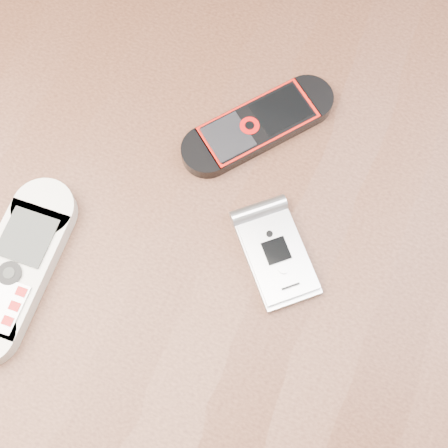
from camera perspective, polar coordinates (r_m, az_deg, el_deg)
ground at (r=1.32m, az=-0.20°, el=-11.25°), size 4.00×4.00×0.00m
table at (r=0.69m, az=-0.38°, el=-3.12°), size 1.20×0.80×0.75m
nokia_white at (r=0.60m, az=-18.48°, el=-3.94°), size 0.07×0.18×0.02m
nokia_black_red at (r=0.62m, az=3.14°, el=9.01°), size 0.14×0.16×0.02m
motorola_razr at (r=0.57m, az=4.85°, el=-2.91°), size 0.11×0.11×0.02m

